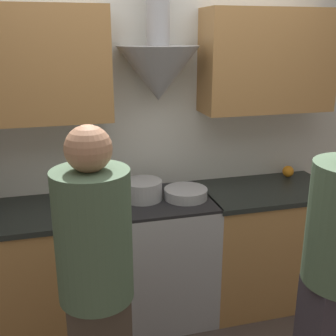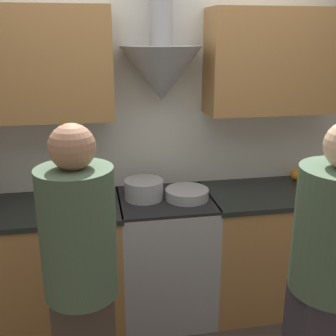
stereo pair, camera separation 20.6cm
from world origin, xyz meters
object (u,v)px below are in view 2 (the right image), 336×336
Objects in this scene: person_foreground_left at (82,280)px; person_foreground_right at (330,289)px; mixing_bowl at (187,194)px; orange_fruit at (296,174)px; stove_range at (165,256)px; stock_pot at (144,189)px.

person_foreground_left is 0.98× the size of person_foreground_right.
mixing_bowl is at bearing 108.02° from person_foreground_right.
person_foreground_right reaches higher than orange_fruit.
stove_range is 0.54× the size of person_foreground_right.
mixing_bowl reaches higher than stove_range.
person_foreground_left reaches higher than orange_fruit.
person_foreground_right is at bearing -61.41° from stock_pot.
stock_pot is 2.99× the size of orange_fruit.
person_foreground_left is at bearing 165.18° from person_foreground_right.
mixing_bowl is (0.14, -0.03, 0.48)m from stove_range.
stock_pot is at bearing -171.99° from orange_fruit.
orange_fruit is at bearing 34.57° from person_foreground_left.
person_foreground_right is (0.38, -1.17, -0.03)m from mixing_bowl.
stove_range is at bearing 113.57° from person_foreground_right.
orange_fruit is 1.96m from person_foreground_left.
stock_pot is 0.89× the size of mixing_bowl.
stock_pot is 1.21m from orange_fruit.
person_foreground_right is (-0.53, -1.40, -0.04)m from orange_fruit.
orange_fruit is at bearing 8.01° from stock_pot.
stove_range is at bearing -9.89° from stock_pot.
mixing_bowl is 0.18× the size of person_foreground_left.
stove_range is 3.06× the size of mixing_bowl.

